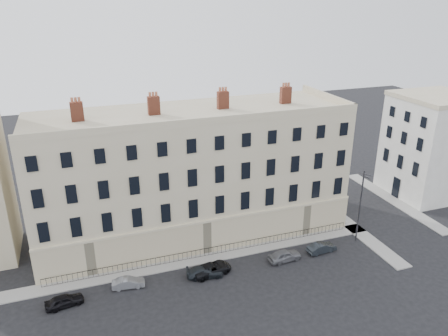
{
  "coord_description": "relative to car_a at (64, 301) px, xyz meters",
  "views": [
    {
      "loc": [
        -18.3,
        -34.59,
        27.24
      ],
      "look_at": [
        -2.57,
        10.0,
        8.43
      ],
      "focal_mm": 35.0,
      "sensor_mm": 36.0,
      "label": 1
    }
  ],
  "objects": [
    {
      "name": "car_f",
      "position": [
        27.63,
        0.05,
        -0.02
      ],
      "size": [
        3.55,
        1.51,
        1.14
      ],
      "primitive_type": "imported",
      "rotation": [
        0.0,
        0.0,
        1.66
      ],
      "color": "black",
      "rests_on": "ground"
    },
    {
      "name": "pavement_adjacent",
      "position": [
        44.32,
        8.16,
        -0.53
      ],
      "size": [
        2.0,
        20.0,
        0.12
      ],
      "primitive_type": "cube",
      "color": "gray",
      "rests_on": "ground"
    },
    {
      "name": "adjacent_building",
      "position": [
        50.32,
        9.16,
        6.41
      ],
      "size": [
        10.0,
        10.0,
        14.0
      ],
      "primitive_type": "cube",
      "color": "silver",
      "rests_on": "ground"
    },
    {
      "name": "terrace",
      "position": [
        15.36,
        10.13,
        6.9
      ],
      "size": [
        36.22,
        12.22,
        17.0
      ],
      "color": "#BFB18E",
      "rests_on": "ground"
    },
    {
      "name": "car_a",
      "position": [
        0.0,
        0.0,
        0.0
      ],
      "size": [
        3.65,
        1.92,
        1.19
      ],
      "primitive_type": "imported",
      "rotation": [
        0.0,
        0.0,
        1.73
      ],
      "color": "black",
      "rests_on": "ground"
    },
    {
      "name": "car_b",
      "position": [
        6.04,
        0.85,
        -0.06
      ],
      "size": [
        3.33,
        1.48,
        1.06
      ],
      "primitive_type": "imported",
      "rotation": [
        0.0,
        0.0,
        1.46
      ],
      "color": "slate",
      "rests_on": "ground"
    },
    {
      "name": "pavement_east_return",
      "position": [
        34.32,
        6.16,
        -0.53
      ],
      "size": [
        2.0,
        24.0,
        0.12
      ],
      "primitive_type": "cube",
      "color": "gray",
      "rests_on": "ground"
    },
    {
      "name": "streetlamp",
      "position": [
        32.79,
        0.79,
        4.39
      ],
      "size": [
        0.95,
        1.82,
        9.0
      ],
      "rotation": [
        0.0,
        0.0,
        0.42
      ],
      "color": "#333338",
      "rests_on": "ground"
    },
    {
      "name": "car_c",
      "position": [
        13.78,
        0.0,
        -0.04
      ],
      "size": [
        4.02,
        2.14,
        1.11
      ],
      "primitive_type": "imported",
      "rotation": [
        0.0,
        0.0,
        1.41
      ],
      "color": "black",
      "rests_on": "ground"
    },
    {
      "name": "railings",
      "position": [
        15.32,
        3.56,
        -0.04
      ],
      "size": [
        35.0,
        0.04,
        0.96
      ],
      "color": "black",
      "rests_on": "ground"
    },
    {
      "name": "car_e",
      "position": [
        22.91,
        -0.08,
        0.05
      ],
      "size": [
        3.87,
        1.8,
        1.28
      ],
      "primitive_type": "imported",
      "rotation": [
        0.0,
        0.0,
        1.65
      ],
      "color": "slate",
      "rests_on": "ground"
    },
    {
      "name": "ground",
      "position": [
        21.32,
        -1.84,
        -0.59
      ],
      "size": [
        160.0,
        160.0,
        0.0
      ],
      "primitive_type": "plane",
      "color": "black",
      "rests_on": "ground"
    },
    {
      "name": "car_d",
      "position": [
        14.61,
        0.3,
        0.0
      ],
      "size": [
        4.54,
        2.63,
        1.19
      ],
      "primitive_type": "imported",
      "rotation": [
        0.0,
        0.0,
        1.73
      ],
      "color": "black",
      "rests_on": "ground"
    },
    {
      "name": "pavement_terrace",
      "position": [
        11.32,
        3.16,
        -0.53
      ],
      "size": [
        48.0,
        2.0,
        0.12
      ],
      "primitive_type": "cube",
      "color": "gray",
      "rests_on": "ground"
    }
  ]
}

